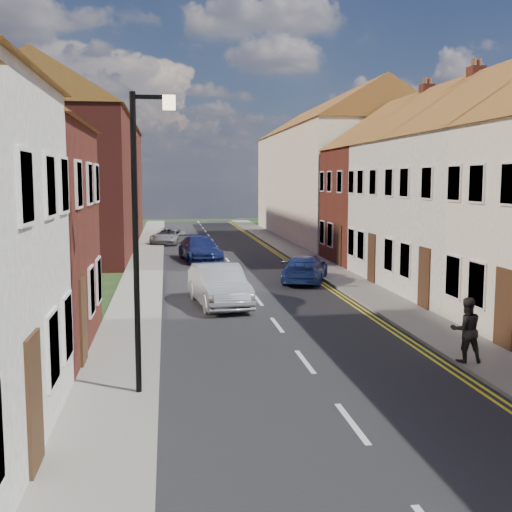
{
  "coord_description": "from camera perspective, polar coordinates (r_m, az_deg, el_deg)",
  "views": [
    {
      "loc": [
        -3.28,
        7.12,
        4.43
      ],
      "look_at": [
        -0.33,
        28.3,
        1.87
      ],
      "focal_mm": 45.0,
      "sensor_mm": 36.0,
      "label": 1
    }
  ],
  "objects": [
    {
      "name": "road",
      "position": [
        23.53,
        0.21,
        -4.01
      ],
      "size": [
        7.0,
        90.0,
        0.02
      ],
      "primitive_type": "cube",
      "color": "black",
      "rests_on": "ground"
    },
    {
      "name": "pavement_left",
      "position": [
        23.32,
        -10.58,
        -4.1
      ],
      "size": [
        1.8,
        90.0,
        0.12
      ],
      "primitive_type": "cube",
      "color": "slate",
      "rests_on": "ground"
    },
    {
      "name": "pavement_right",
      "position": [
        24.53,
        10.46,
        -3.56
      ],
      "size": [
        1.8,
        90.0,
        0.12
      ],
      "primitive_type": "cube",
      "color": "slate",
      "rests_on": "ground"
    },
    {
      "name": "cottage_r_white_far",
      "position": [
        29.95,
        17.01,
        6.62
      ],
      "size": [
        8.3,
        5.2,
        9.0
      ],
      "color": "white",
      "rests_on": "ground"
    },
    {
      "name": "cottage_r_cream_far",
      "position": [
        34.92,
        13.26,
        6.71
      ],
      "size": [
        8.3,
        6.0,
        9.0
      ],
      "color": "maroon",
      "rests_on": "ground"
    },
    {
      "name": "block_right_far",
      "position": [
        49.51,
        6.84,
        7.77
      ],
      "size": [
        8.3,
        24.2,
        10.5
      ],
      "color": "white",
      "rests_on": "ground"
    },
    {
      "name": "block_left_far",
      "position": [
        43.31,
        -16.08,
        7.7
      ],
      "size": [
        8.3,
        24.2,
        10.5
      ],
      "color": "maroon",
      "rests_on": "ground"
    },
    {
      "name": "lamppost",
      "position": [
        12.92,
        -10.29,
        2.76
      ],
      "size": [
        0.88,
        0.15,
        6.0
      ],
      "color": "black",
      "rests_on": "pavement_left"
    },
    {
      "name": "car_mid",
      "position": [
        22.58,
        -3.32,
        -2.62
      ],
      "size": [
        2.09,
        4.59,
        1.46
      ],
      "primitive_type": "imported",
      "rotation": [
        0.0,
        0.0,
        0.13
      ],
      "color": "#A0A2A8",
      "rests_on": "ground"
    },
    {
      "name": "car_far",
      "position": [
        35.04,
        -5.0,
        0.63
      ],
      "size": [
        2.5,
        4.81,
        1.33
      ],
      "primitive_type": "imported",
      "rotation": [
        0.0,
        0.0,
        0.14
      ],
      "color": "navy",
      "rests_on": "ground"
    },
    {
      "name": "car_distant",
      "position": [
        44.42,
        -7.81,
        1.76
      ],
      "size": [
        2.77,
        4.36,
        1.12
      ],
      "primitive_type": "imported",
      "rotation": [
        0.0,
        0.0,
        -0.24
      ],
      "color": "#979A9E",
      "rests_on": "ground"
    },
    {
      "name": "car_far_b",
      "position": [
        27.79,
        4.39,
        -1.13
      ],
      "size": [
        2.95,
        4.45,
        1.2
      ],
      "primitive_type": "imported",
      "rotation": [
        0.0,
        0.0,
        2.8
      ],
      "color": "navy",
      "rests_on": "ground"
    },
    {
      "name": "pedestrian_right_b",
      "position": [
        16.05,
        18.18,
        -6.24
      ],
      "size": [
        0.81,
        0.66,
        1.55
      ],
      "primitive_type": "imported",
      "rotation": [
        0.0,
        0.0,
        3.05
      ],
      "color": "black",
      "rests_on": "pavement_right"
    }
  ]
}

